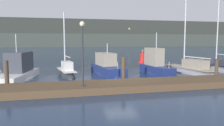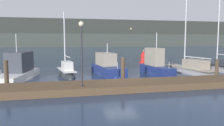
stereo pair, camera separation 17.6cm
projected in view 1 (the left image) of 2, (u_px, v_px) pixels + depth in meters
ground_plane at (121, 82)px, 17.02m from camera, size 400.00×400.00×0.00m
dock at (130, 85)px, 14.82m from camera, size 40.71×2.80×0.45m
mooring_pile_1 at (7, 75)px, 14.51m from camera, size 0.28×0.28×1.94m
mooring_pile_2 at (123, 71)px, 16.34m from camera, size 0.28×0.28×1.98m
mooring_pile_3 at (216, 70)px, 18.19m from camera, size 0.28×0.28×1.66m
motorboat_berth_3 at (18, 74)px, 18.29m from camera, size 3.33×6.92×4.27m
sailboat_berth_4 at (66, 74)px, 20.18m from camera, size 2.14×5.15×6.52m
motorboat_berth_5 at (107, 71)px, 20.88m from camera, size 2.76×6.05×3.65m
motorboat_berth_6 at (156, 70)px, 20.95m from camera, size 1.88×5.22×4.65m
sailboat_berth_7 at (189, 71)px, 22.09m from camera, size 3.25×8.09×10.75m
sailboat_berth_8 at (219, 70)px, 23.33m from camera, size 1.91×7.11×8.85m
channel_buoy at (142, 58)px, 31.57m from camera, size 1.14×1.14×1.90m
dock_lamppost at (82, 43)px, 13.15m from camera, size 0.32×0.32×3.95m
hillside_backdrop at (77, 34)px, 121.01m from camera, size 240.00×23.00×14.62m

